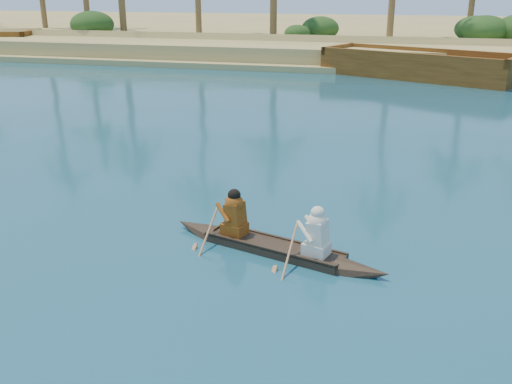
% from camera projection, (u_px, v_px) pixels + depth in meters
% --- Properties ---
extents(ground, '(160.00, 160.00, 0.00)m').
position_uv_depth(ground, '(272.00, 205.00, 13.47)').
color(ground, '#0C3C50').
rests_on(ground, ground).
extents(sandy_embankment, '(150.00, 51.00, 1.50)m').
position_uv_depth(sandy_embankment, '(385.00, 35.00, 55.88)').
color(sandy_embankment, tan).
rests_on(sandy_embankment, ground).
extents(shrub_cluster, '(100.00, 6.00, 2.40)m').
position_uv_depth(shrub_cluster, '(374.00, 41.00, 41.68)').
color(shrub_cluster, '#1C3D16').
rests_on(shrub_cluster, ground).
extents(canoe, '(4.65, 1.89, 1.29)m').
position_uv_depth(canoe, '(274.00, 240.00, 11.00)').
color(canoe, '#31271B').
rests_on(canoe, ground).
extents(barge_mid, '(11.28, 7.43, 1.79)m').
position_uv_depth(barge_mid, '(418.00, 66.00, 32.46)').
color(barge_mid, brown).
rests_on(barge_mid, ground).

